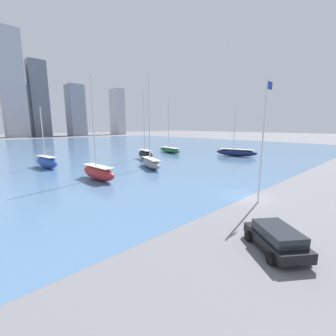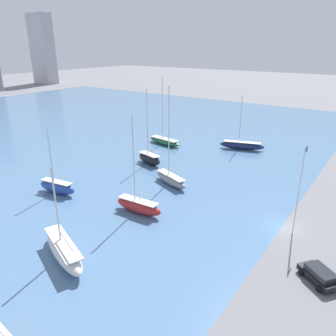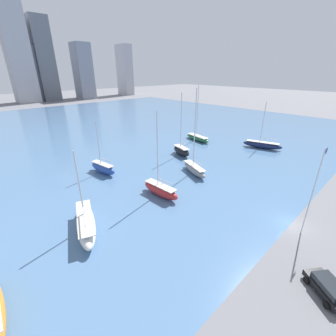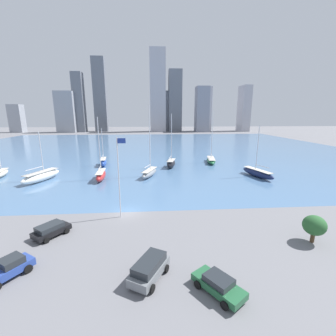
{
  "view_description": "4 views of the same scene",
  "coord_description": "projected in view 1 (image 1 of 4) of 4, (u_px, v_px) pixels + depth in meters",
  "views": [
    {
      "loc": [
        -22.06,
        -10.84,
        7.48
      ],
      "look_at": [
        -1.24,
        11.08,
        1.81
      ],
      "focal_mm": 24.0,
      "sensor_mm": 36.0,
      "label": 1
    },
    {
      "loc": [
        -39.95,
        -9.16,
        22.9
      ],
      "look_at": [
        0.39,
        18.87,
        4.18
      ],
      "focal_mm": 35.0,
      "sensor_mm": 36.0,
      "label": 2
    },
    {
      "loc": [
        -29.86,
        -6.65,
        19.53
      ],
      "look_at": [
        -4.94,
        19.56,
        3.81
      ],
      "focal_mm": 24.0,
      "sensor_mm": 36.0,
      "label": 3
    },
    {
      "loc": [
        3.79,
        -32.35,
        14.61
      ],
      "look_at": [
        7.56,
        18.93,
        2.36
      ],
      "focal_mm": 24.0,
      "sensor_mm": 36.0,
      "label": 4
    }
  ],
  "objects": [
    {
      "name": "ground_plane",
      "position": [
        248.0,
        197.0,
        24.03
      ],
      "size": [
        500.0,
        500.0,
        0.0
      ],
      "primitive_type": "plane",
      "color": "slate"
    },
    {
      "name": "harbor_water",
      "position": [
        48.0,
        149.0,
        73.94
      ],
      "size": [
        180.0,
        140.0,
        0.0
      ],
      "color": "#4C7099",
      "rests_on": "ground_plane"
    },
    {
      "name": "flag_pole",
      "position": [
        263.0,
        138.0,
        21.19
      ],
      "size": [
        1.24,
        0.14,
        11.66
      ],
      "color": "silver",
      "rests_on": "ground_plane"
    },
    {
      "name": "distant_city_skyline",
      "position": [
        0.0,
        100.0,
        142.47
      ],
      "size": [
        204.17,
        21.3,
        67.56
      ],
      "color": "#8E939E",
      "rests_on": "ground_plane"
    },
    {
      "name": "sailboat_black",
      "position": [
        145.0,
        154.0,
        51.13
      ],
      "size": [
        3.72,
        6.67,
        14.93
      ],
      "rotation": [
        0.0,
        0.0,
        -0.26
      ],
      "color": "black",
      "rests_on": "harbor_water"
    },
    {
      "name": "sailboat_red",
      "position": [
        98.0,
        172.0,
        31.47
      ],
      "size": [
        2.26,
        7.67,
        14.14
      ],
      "rotation": [
        0.0,
        0.0,
        0.05
      ],
      "color": "#B72828",
      "rests_on": "harbor_water"
    },
    {
      "name": "sailboat_navy",
      "position": [
        236.0,
        152.0,
        56.43
      ],
      "size": [
        4.78,
        10.16,
        12.29
      ],
      "rotation": [
        0.0,
        0.0,
        0.3
      ],
      "color": "#19234C",
      "rests_on": "harbor_water"
    },
    {
      "name": "sailboat_green",
      "position": [
        170.0,
        150.0,
        63.89
      ],
      "size": [
        4.09,
        9.95,
        15.82
      ],
      "rotation": [
        0.0,
        0.0,
        -0.17
      ],
      "color": "#236B3D",
      "rests_on": "harbor_water"
    },
    {
      "name": "sailboat_blue",
      "position": [
        47.0,
        162.0,
        40.54
      ],
      "size": [
        2.77,
        7.28,
        10.79
      ],
      "rotation": [
        0.0,
        0.0,
        0.15
      ],
      "color": "#284CA8",
      "rests_on": "harbor_water"
    },
    {
      "name": "sailboat_gray",
      "position": [
        151.0,
        162.0,
        40.37
      ],
      "size": [
        4.66,
        8.34,
        16.72
      ],
      "rotation": [
        0.0,
        0.0,
        -0.36
      ],
      "color": "gray",
      "rests_on": "harbor_water"
    },
    {
      "name": "parked_wagon_black",
      "position": [
        276.0,
        238.0,
        13.48
      ],
      "size": [
        4.16,
        4.6,
        1.56
      ],
      "rotation": [
        0.0,
        0.0,
        -0.64
      ],
      "color": "black",
      "rests_on": "ground_plane"
    }
  ]
}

